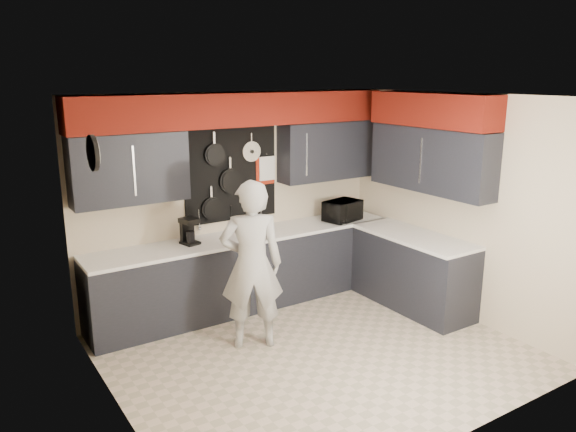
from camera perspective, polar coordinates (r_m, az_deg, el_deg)
ground at (r=5.99m, az=2.88°, el=-13.68°), size 4.00×4.00×0.00m
back_wall_assembly at (r=6.70m, az=-4.91°, el=7.42°), size 4.00×0.36×2.60m
right_wall_assembly at (r=6.78m, az=14.66°, el=6.52°), size 0.36×3.50×2.60m
left_wall_assembly at (r=4.67m, az=-17.38°, el=-4.78°), size 0.05×3.50×2.60m
base_cabinets at (r=6.91m, az=0.75°, el=-5.58°), size 3.95×2.20×0.92m
microwave at (r=7.40m, az=5.56°, el=0.54°), size 0.55×0.43×0.27m
knife_block at (r=6.77m, az=-3.45°, el=-1.05°), size 0.10×0.10×0.19m
utensil_crock at (r=6.84m, az=-3.30°, el=-1.11°), size 0.11×0.11×0.14m
coffee_maker at (r=6.47m, az=-10.05°, el=-1.43°), size 0.21×0.24×0.30m
person at (r=5.81m, az=-3.72°, el=-4.97°), size 0.77×0.66×1.79m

